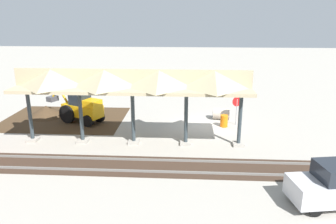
{
  "coord_description": "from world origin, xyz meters",
  "views": [
    {
      "loc": [
        1.51,
        23.61,
        8.19
      ],
      "look_at": [
        2.81,
        1.85,
        1.6
      ],
      "focal_mm": 35.0,
      "sensor_mm": 36.0,
      "label": 1
    }
  ],
  "objects_px": {
    "stop_sign": "(237,105)",
    "concrete_pipe": "(221,113)",
    "backhoe": "(81,106)",
    "traffic_barrel": "(224,121)"
  },
  "relations": [
    {
      "from": "stop_sign",
      "to": "concrete_pipe",
      "type": "xyz_separation_m",
      "value": [
        1.02,
        -1.32,
        -1.13
      ]
    },
    {
      "from": "stop_sign",
      "to": "concrete_pipe",
      "type": "distance_m",
      "value": 2.01
    },
    {
      "from": "backhoe",
      "to": "concrete_pipe",
      "type": "height_order",
      "value": "backhoe"
    },
    {
      "from": "backhoe",
      "to": "concrete_pipe",
      "type": "relative_size",
      "value": 3.75
    },
    {
      "from": "backhoe",
      "to": "traffic_barrel",
      "type": "height_order",
      "value": "backhoe"
    },
    {
      "from": "stop_sign",
      "to": "concrete_pipe",
      "type": "height_order",
      "value": "stop_sign"
    },
    {
      "from": "backhoe",
      "to": "traffic_barrel",
      "type": "distance_m",
      "value": 11.07
    },
    {
      "from": "concrete_pipe",
      "to": "traffic_barrel",
      "type": "xyz_separation_m",
      "value": [
        -0.06,
        1.83,
        -0.02
      ]
    },
    {
      "from": "backhoe",
      "to": "stop_sign",
      "type": "bearing_deg",
      "value": 179.98
    },
    {
      "from": "stop_sign",
      "to": "backhoe",
      "type": "relative_size",
      "value": 0.44
    }
  ]
}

